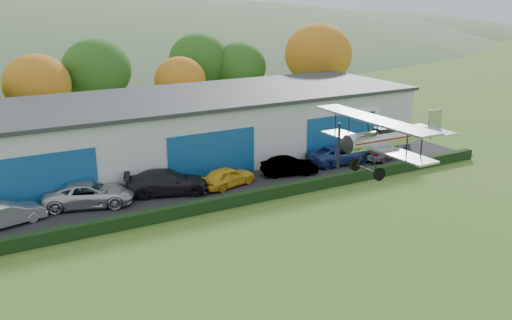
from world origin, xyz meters
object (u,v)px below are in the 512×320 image
car_3 (168,182)px  car_6 (339,154)px  hangar (181,128)px  car_5 (289,166)px  car_4 (228,177)px  car_1 (8,214)px  car_7 (384,149)px  car_2 (89,194)px  biplane (387,136)px

car_3 → car_6: car_3 is taller
car_6 → hangar: bearing=56.7°
car_5 → car_6: 5.20m
hangar → car_3: bearing=-118.9°
car_4 → car_5: (5.25, 0.03, -0.02)m
car_1 → car_7: bearing=-104.0°
car_2 → car_3: (5.25, -0.39, 0.05)m
car_2 → car_4: car_2 is taller
car_3 → car_5: (9.53, -0.66, -0.14)m
car_4 → biplane: (1.69, -14.08, 5.88)m
car_6 → car_2: bearing=91.1°
car_4 → car_7: 14.70m
car_6 → car_7: car_6 is taller
car_5 → car_6: bearing=-68.6°
car_3 → car_4: car_3 is taller
car_2 → car_6: (19.95, -0.50, -0.05)m
car_5 → car_3: bearing=101.4°
car_7 → car_4: bearing=72.7°
car_1 → car_5: car_1 is taller
car_1 → car_3: 10.27m
car_3 → biplane: bearing=-138.6°
car_4 → car_6: car_6 is taller
hangar → car_1: hangar is taller
hangar → car_7: 17.04m
car_3 → car_1: bearing=111.8°
car_1 → car_6: bearing=-102.8°
car_4 → car_2: bearing=69.9°
car_5 → biplane: biplane is taller
hangar → car_1: 16.58m
car_2 → car_5: bearing=-76.4°
car_4 → car_5: bearing=-103.4°
car_1 → car_5: size_ratio=1.01×
hangar → car_2: size_ratio=7.11×
car_4 → car_6: (10.42, 0.57, 0.03)m
hangar → biplane: size_ratio=5.39×
car_3 → car_6: bearing=-71.1°
car_5 → car_7: 9.45m
hangar → car_4: (0.13, -8.21, -1.89)m
car_1 → car_5: (19.79, -0.22, -0.01)m
car_7 → car_2: bearing=70.1°
biplane → car_5: bearing=76.1°
car_3 → car_7: (18.98, -0.65, -0.10)m
car_5 → biplane: bearing=-178.8°
hangar → car_7: bearing=-28.9°
car_2 → car_3: bearing=-76.6°
car_4 → car_7: size_ratio=0.83×
car_4 → car_5: car_4 is taller
car_5 → car_6: car_6 is taller
car_4 → car_7: car_7 is taller
car_5 → car_7: bearing=-74.6°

